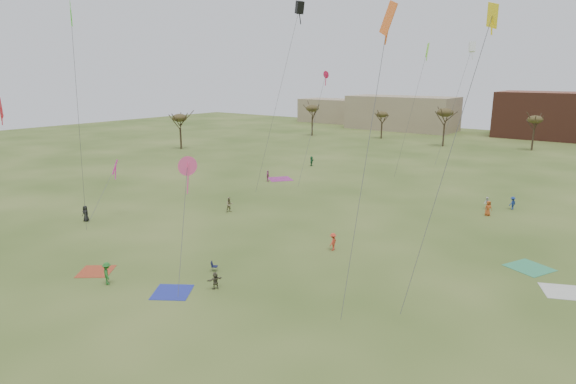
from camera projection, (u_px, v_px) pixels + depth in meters
The scene contains 22 objects.
ground at pixel (198, 286), 39.03m from camera, with size 260.00×260.00×0.00m, color #2F4916.
flyer_near_center at pixel (107, 273), 39.24m from camera, with size 1.20×0.69×1.86m, color #246C25.
spectator_fore_b at pixel (230, 205), 59.82m from camera, with size 0.90×0.70×1.85m, color #887F57.
spectator_fore_c at pixel (215, 281), 38.43m from camera, with size 1.30×0.42×1.41m, color brown.
flyer_mid_a at pixel (86, 213), 56.05m from camera, with size 0.91×0.59×1.86m, color black.
flyer_mid_b at pixel (333, 242), 46.82m from camera, with size 1.11×0.64×1.73m, color red.
spectator_mid_d at pixel (268, 176), 76.85m from camera, with size 1.03×0.43×1.76m, color #AA4680.
spectator_mid_e at pixel (487, 203), 61.06m from camera, with size 0.76×0.59×1.56m, color silver.
flyer_far_a at pixel (312, 161), 89.75m from camera, with size 1.67×0.53×1.80m, color #206236.
flyer_far_b at pixel (488, 208), 58.25m from camera, with size 0.90×0.58×1.84m, color #B9511F.
flyer_far_c at pixel (512, 203), 60.93m from camera, with size 1.07×0.61×1.65m, color navy.
blanket_red at pixel (96, 272), 41.94m from camera, with size 2.73×2.73×0.03m, color #AC4022.
blanket_blue at pixel (172, 292), 37.96m from camera, with size 2.84×2.84×0.03m, color #2431A0.
blanket_cream at pixel (562, 292), 38.03m from camera, with size 2.91×2.91×0.03m, color silver.
blanket_plum at pixel (280, 179), 78.70m from camera, with size 3.61×3.61×0.03m, color #982E7F.
blanket_olive at pixel (529, 268), 42.73m from camera, with size 3.23×3.23×0.03m, color #379865.
camp_chair_center at pixel (214, 268), 42.01m from camera, with size 0.73×0.72×0.87m.
kites_aloft at pixel (384, 52), 64.03m from camera, with size 77.62×69.03×24.78m.
tree_line at pixel (473, 121), 100.15m from camera, with size 117.44×49.32×8.91m.
building_tan at pixel (401, 113), 147.29m from camera, with size 32.00×14.00×10.00m, color #937F60.
building_brick at pixel (551, 115), 127.38m from camera, with size 26.00×16.00×12.00m, color brown.
building_tan_west at pixel (330, 111), 170.59m from camera, with size 20.00×12.00×8.00m, color #937F60.
Camera 1 is at (27.65, -24.31, 16.68)m, focal length 30.22 mm.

